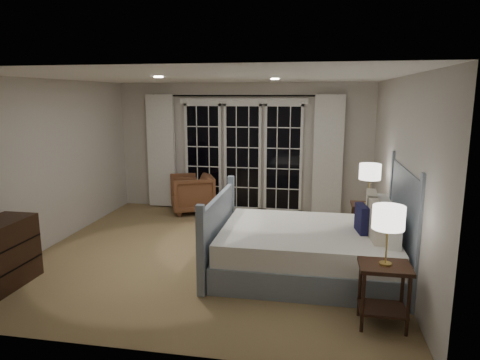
% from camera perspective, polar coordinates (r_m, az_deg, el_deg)
% --- Properties ---
extents(floor, '(5.00, 5.00, 0.00)m').
position_cam_1_polar(floor, '(6.35, -3.54, -9.61)').
color(floor, olive).
rests_on(floor, ground).
extents(ceiling, '(5.00, 5.00, 0.00)m').
position_cam_1_polar(ceiling, '(5.94, -3.84, 13.53)').
color(ceiling, white).
rests_on(ceiling, wall_back).
extents(wall_left, '(0.02, 5.00, 2.50)m').
position_cam_1_polar(wall_left, '(7.05, -23.84, 2.04)').
color(wall_left, beige).
rests_on(wall_left, floor).
extents(wall_right, '(0.02, 5.00, 2.50)m').
position_cam_1_polar(wall_right, '(5.95, 20.41, 0.75)').
color(wall_right, beige).
rests_on(wall_right, floor).
extents(wall_back, '(5.00, 0.02, 2.50)m').
position_cam_1_polar(wall_back, '(8.45, 0.39, 4.38)').
color(wall_back, beige).
rests_on(wall_back, floor).
extents(wall_front, '(5.00, 0.02, 2.50)m').
position_cam_1_polar(wall_front, '(3.70, -13.00, -4.89)').
color(wall_front, beige).
rests_on(wall_front, floor).
extents(french_doors, '(2.50, 0.04, 2.20)m').
position_cam_1_polar(french_doors, '(8.43, 0.34, 3.27)').
color(french_doors, black).
rests_on(french_doors, wall_back).
extents(curtain_rod, '(3.50, 0.03, 0.03)m').
position_cam_1_polar(curtain_rod, '(8.29, 0.28, 11.18)').
color(curtain_rod, black).
rests_on(curtain_rod, wall_back).
extents(curtain_left, '(0.55, 0.10, 2.25)m').
position_cam_1_polar(curtain_left, '(8.78, -10.45, 3.80)').
color(curtain_left, white).
rests_on(curtain_left, curtain_rod).
extents(curtain_right, '(0.55, 0.10, 2.25)m').
position_cam_1_polar(curtain_right, '(8.22, 11.66, 3.26)').
color(curtain_right, white).
rests_on(curtain_right, curtain_rod).
extents(downlight_a, '(0.12, 0.12, 0.01)m').
position_cam_1_polar(downlight_a, '(6.40, 4.67, 13.27)').
color(downlight_a, white).
rests_on(downlight_a, ceiling).
extents(downlight_b, '(0.12, 0.12, 0.01)m').
position_cam_1_polar(downlight_b, '(5.74, -10.82, 13.35)').
color(downlight_b, white).
rests_on(downlight_b, ceiling).
extents(bed, '(2.38, 1.72, 1.40)m').
position_cam_1_polar(bed, '(5.61, 9.51, -8.88)').
color(bed, gray).
rests_on(bed, floor).
extents(nightstand_left, '(0.49, 0.40, 0.64)m').
position_cam_1_polar(nightstand_left, '(4.55, 18.62, -13.21)').
color(nightstand_left, '#321C10').
rests_on(nightstand_left, floor).
extents(nightstand_right, '(0.50, 0.40, 0.64)m').
position_cam_1_polar(nightstand_right, '(6.81, 16.61, -4.88)').
color(nightstand_right, '#321C10').
rests_on(nightstand_right, floor).
extents(lamp_left, '(0.31, 0.31, 0.59)m').
position_cam_1_polar(lamp_left, '(4.32, 19.20, -4.83)').
color(lamp_left, tan).
rests_on(lamp_left, nightstand_left).
extents(lamp_right, '(0.32, 0.32, 0.61)m').
position_cam_1_polar(lamp_right, '(6.65, 16.95, 1.01)').
color(lamp_right, tan).
rests_on(lamp_right, nightstand_right).
extents(armchair, '(1.06, 1.04, 0.74)m').
position_cam_1_polar(armchair, '(8.43, -6.42, -1.79)').
color(armchair, brown).
rests_on(armchair, floor).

